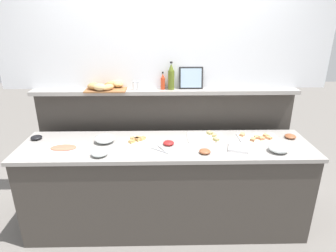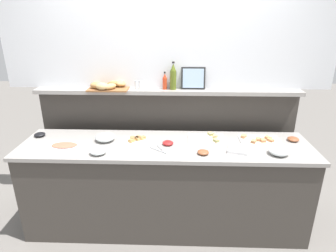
{
  "view_description": "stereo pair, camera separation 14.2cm",
  "coord_description": "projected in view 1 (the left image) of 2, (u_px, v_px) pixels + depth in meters",
  "views": [
    {
      "loc": [
        -0.04,
        -2.4,
        2.0
      ],
      "look_at": [
        0.02,
        0.1,
        1.03
      ],
      "focal_mm": 30.85,
      "sensor_mm": 36.0,
      "label": 1
    },
    {
      "loc": [
        0.11,
        -2.4,
        2.0
      ],
      "look_at": [
        0.02,
        0.1,
        1.03
      ],
      "focal_mm": 30.85,
      "sensor_mm": 36.0,
      "label": 2
    }
  ],
  "objects": [
    {
      "name": "ground_plane",
      "position": [
        166.0,
        190.0,
        3.52
      ],
      "size": [
        12.0,
        12.0,
        0.0
      ],
      "primitive_type": "plane",
      "color": "slate"
    },
    {
      "name": "serving_tongs",
      "position": [
        161.0,
        150.0,
        2.52
      ],
      "size": [
        0.15,
        0.17,
        0.01
      ],
      "color": "#B7BABF",
      "rests_on": "buffet_counter"
    },
    {
      "name": "olive_oil_bottle",
      "position": [
        171.0,
        77.0,
        2.86
      ],
      "size": [
        0.06,
        0.06,
        0.28
      ],
      "color": "#56661E",
      "rests_on": "back_ledge_unit"
    },
    {
      "name": "condiment_bowl_cream",
      "position": [
        290.0,
        136.0,
        2.76
      ],
      "size": [
        0.11,
        0.11,
        0.04
      ],
      "primitive_type": "ellipsoid",
      "color": "brown",
      "rests_on": "buffet_counter"
    },
    {
      "name": "sandwich_platter_side",
      "position": [
        258.0,
        138.0,
        2.75
      ],
      "size": [
        0.37,
        0.21,
        0.04
      ],
      "color": "white",
      "rests_on": "buffet_counter"
    },
    {
      "name": "glass_bowl_large",
      "position": [
        99.0,
        153.0,
        2.41
      ],
      "size": [
        0.14,
        0.14,
        0.06
      ],
      "color": "silver",
      "rests_on": "buffet_counter"
    },
    {
      "name": "framed_picture",
      "position": [
        191.0,
        78.0,
        2.9
      ],
      "size": [
        0.24,
        0.05,
        0.22
      ],
      "color": "black",
      "rests_on": "back_ledge_unit"
    },
    {
      "name": "condiment_bowl_teal",
      "position": [
        169.0,
        143.0,
        2.62
      ],
      "size": [
        0.1,
        0.1,
        0.03
      ],
      "primitive_type": "ellipsoid",
      "color": "red",
      "rests_on": "buffet_counter"
    },
    {
      "name": "sandwich_platter_rear",
      "position": [
        138.0,
        141.0,
        2.68
      ],
      "size": [
        0.3,
        0.17,
        0.04
      ],
      "color": "white",
      "rests_on": "buffet_counter"
    },
    {
      "name": "sandwich_platter_front",
      "position": [
        207.0,
        137.0,
        2.76
      ],
      "size": [
        0.34,
        0.22,
        0.04
      ],
      "color": "white",
      "rests_on": "buffet_counter"
    },
    {
      "name": "bread_basket",
      "position": [
        106.0,
        86.0,
        2.87
      ],
      "size": [
        0.4,
        0.29,
        0.08
      ],
      "color": "brown",
      "rests_on": "back_ledge_unit"
    },
    {
      "name": "cold_cuts_platter",
      "position": [
        64.0,
        148.0,
        2.54
      ],
      "size": [
        0.31,
        0.19,
        0.02
      ],
      "color": "white",
      "rests_on": "buffet_counter"
    },
    {
      "name": "back_ledge_unit",
      "position": [
        166.0,
        142.0,
        3.19
      ],
      "size": [
        2.69,
        0.22,
        1.3
      ],
      "color": "#3D3833",
      "rests_on": "ground_plane"
    },
    {
      "name": "glass_bowl_medium",
      "position": [
        105.0,
        139.0,
        2.67
      ],
      "size": [
        0.18,
        0.18,
        0.07
      ],
      "color": "silver",
      "rests_on": "buffet_counter"
    },
    {
      "name": "salt_shaker",
      "position": [
        134.0,
        86.0,
        2.87
      ],
      "size": [
        0.03,
        0.03,
        0.09
      ],
      "color": "white",
      "rests_on": "back_ledge_unit"
    },
    {
      "name": "condiment_bowl_dark",
      "position": [
        205.0,
        151.0,
        2.46
      ],
      "size": [
        0.1,
        0.1,
        0.03
      ],
      "primitive_type": "ellipsoid",
      "color": "brown",
      "rests_on": "buffet_counter"
    },
    {
      "name": "pepper_shaker",
      "position": [
        139.0,
        86.0,
        2.87
      ],
      "size": [
        0.03,
        0.03,
        0.09
      ],
      "color": "white",
      "rests_on": "back_ledge_unit"
    },
    {
      "name": "napkin_stack",
      "position": [
        239.0,
        148.0,
        2.54
      ],
      "size": [
        0.21,
        0.21,
        0.03
      ],
      "primitive_type": "cube",
      "rotation": [
        0.0,
        0.0,
        -0.26
      ],
      "color": "white",
      "rests_on": "buffet_counter"
    },
    {
      "name": "buffet_counter",
      "position": [
        166.0,
        186.0,
        2.8
      ],
      "size": [
        2.66,
        0.66,
        0.89
      ],
      "color": "#3D3833",
      "rests_on": "ground_plane"
    },
    {
      "name": "upper_wall_panel",
      "position": [
        165.0,
        20.0,
        2.75
      ],
      "size": [
        3.29,
        0.08,
        1.3
      ],
      "primitive_type": "cube",
      "color": "white",
      "rests_on": "back_ledge_unit"
    },
    {
      "name": "condiment_bowl_red",
      "position": [
        36.0,
        137.0,
        2.74
      ],
      "size": [
        0.1,
        0.1,
        0.04
      ],
      "primitive_type": "ellipsoid",
      "color": "black",
      "rests_on": "buffet_counter"
    },
    {
      "name": "hot_sauce_bottle",
      "position": [
        163.0,
        82.0,
        2.88
      ],
      "size": [
        0.04,
        0.04,
        0.18
      ],
      "color": "red",
      "rests_on": "back_ledge_unit"
    },
    {
      "name": "glass_bowl_small",
      "position": [
        278.0,
        148.0,
        2.48
      ],
      "size": [
        0.17,
        0.17,
        0.07
      ],
      "color": "silver",
      "rests_on": "buffet_counter"
    }
  ]
}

